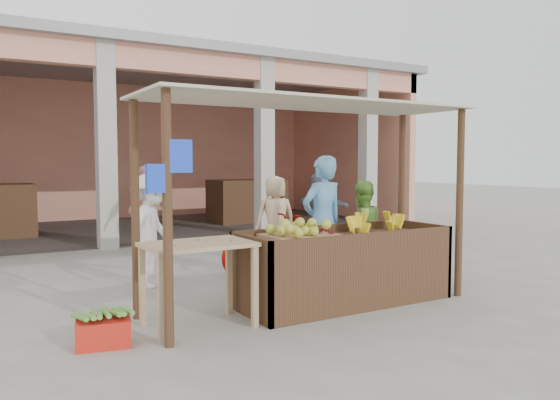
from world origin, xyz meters
TOP-DOWN VIEW (x-y plane):
  - ground at (0.00, 0.00)m, footprint 60.00×60.00m
  - market_building at (0.05, 8.93)m, footprint 14.40×6.40m
  - fruit_stall at (0.50, 0.00)m, footprint 2.60×0.95m
  - stall_awning at (-0.01, 0.06)m, footprint 4.09×1.35m
  - banana_heap at (0.98, 0.04)m, footprint 1.00×0.55m
  - melon_tray at (-0.08, 0.06)m, footprint 0.82×0.71m
  - berry_heap at (0.22, 0.03)m, footprint 0.46×0.38m
  - side_table at (-1.38, -0.01)m, footprint 1.10×0.75m
  - papaya_pile at (-1.38, -0.01)m, footprint 0.77×0.44m
  - red_crate at (-2.36, -0.11)m, footprint 0.54×0.44m
  - plantain_bundle at (-2.36, -0.11)m, footprint 0.39×0.28m
  - produce_sacks at (2.51, 5.39)m, footprint 0.73×0.69m
  - vendor_blue at (0.74, 0.81)m, footprint 0.76×0.58m
  - vendor_green at (1.49, 0.92)m, footprint 0.73×0.43m
  - motorcycle at (0.61, 2.13)m, footprint 0.83×1.81m
  - shopper_a at (-1.23, 2.02)m, footprint 1.13×1.16m
  - shopper_b at (-0.45, 4.86)m, footprint 1.16×1.02m
  - shopper_c at (1.29, 3.05)m, footprint 0.87×0.66m
  - shopper_d at (3.14, 4.39)m, footprint 0.90×1.54m

SIDE VIEW (x-z plane):
  - ground at x=0.00m, z-range 0.00..0.00m
  - red_crate at x=-2.36m, z-range 0.00..0.25m
  - produce_sacks at x=2.51m, z-range 0.00..0.56m
  - plantain_bundle at x=-2.36m, z-range 0.25..0.33m
  - fruit_stall at x=0.50m, z-range 0.00..0.80m
  - motorcycle at x=0.61m, z-range 0.00..0.91m
  - side_table at x=-1.38m, z-range 0.30..1.17m
  - vendor_green at x=1.49m, z-range 0.00..1.50m
  - shopper_d at x=3.14m, z-range 0.00..1.56m
  - shopper_c at x=1.29m, z-range 0.00..1.61m
  - shopper_a at x=-1.23m, z-range 0.00..1.68m
  - shopper_b at x=-0.45m, z-range 0.00..1.74m
  - berry_heap at x=0.22m, z-range 0.80..0.95m
  - banana_heap at x=0.98m, z-range 0.80..0.98m
  - melon_tray at x=-0.08m, z-range 0.79..1.01m
  - vendor_blue at x=0.74m, z-range 0.00..1.90m
  - papaya_pile at x=-1.38m, z-range 0.88..1.10m
  - stall_awning at x=-0.01m, z-range 0.78..3.17m
  - market_building at x=0.05m, z-range 0.60..4.80m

